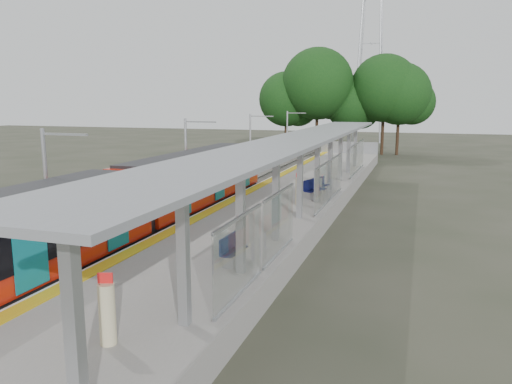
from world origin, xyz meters
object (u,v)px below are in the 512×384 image
Objects in this scene: train at (127,205)px; bench_far at (320,184)px; bench_near at (232,248)px; info_pillar_near at (107,313)px; info_pillar_far at (299,191)px; bench_mid at (314,188)px; litter_bin at (318,186)px.

bench_far is (6.11, 11.26, -0.56)m from train.
bench_near is 0.86× the size of info_pillar_near.
bench_far is 3.85m from info_pillar_far.
train is 11.17m from bench_mid.
info_pillar_far is (-0.39, -1.89, 0.15)m from bench_mid.
litter_bin is at bearing 69.24° from info_pillar_near.
train is 16.42× the size of info_pillar_near.
info_pillar_near reaches higher than litter_bin.
litter_bin is (-0.05, -0.33, -0.03)m from bench_far.
info_pillar_far is 1.83× the size of litter_bin.
bench_far is at bearing 61.53° from train.
info_pillar_near is at bearing -71.74° from bench_mid.
train reaches higher than bench_mid.
info_pillar_far reaches higher than bench_near.
litter_bin is (0.75, 20.00, -0.27)m from info_pillar_near.
info_pillar_far is at bearing 69.88° from info_pillar_near.
info_pillar_far is at bearing -75.68° from bench_far.
bench_mid is at bearing 56.64° from train.
train is at bearing -150.69° from info_pillar_far.
litter_bin is at bearing 92.70° from bench_near.
info_pillar_near is at bearing -114.50° from info_pillar_far.
litter_bin is (6.06, 10.93, -0.59)m from train.
bench_mid is (0.24, 12.16, 0.06)m from bench_near.
bench_near is 0.86× the size of info_pillar_far.
bench_mid reaches higher than bench_near.
bench_near reaches higher than litter_bin.
bench_mid is at bearing 92.24° from bench_near.
info_pillar_near is (-0.80, -20.33, 0.24)m from bench_far.
info_pillar_far is (-0.36, -3.83, 0.24)m from bench_far.
litter_bin is at bearing -78.19° from bench_far.
bench_near reaches higher than bench_far.
bench_far is at bearing 111.79° from bench_mid.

